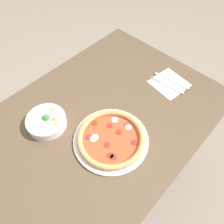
{
  "coord_description": "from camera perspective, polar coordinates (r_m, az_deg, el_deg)",
  "views": [
    {
      "loc": [
        -0.34,
        -0.45,
        1.61
      ],
      "look_at": [
        0.11,
        -0.03,
        0.77
      ],
      "focal_mm": 35.0,
      "sensor_mm": 36.0,
      "label": 1
    }
  ],
  "objects": [
    {
      "name": "napkin",
      "position": [
        1.22,
        14.71,
        7.24
      ],
      "size": [
        0.19,
        0.19,
        0.0
      ],
      "color": "white",
      "rests_on": "dining_table"
    },
    {
      "name": "pizza",
      "position": [
        0.96,
        -0.46,
        -7.11
      ],
      "size": [
        0.33,
        0.33,
        0.04
      ],
      "color": "white",
      "rests_on": "dining_table"
    },
    {
      "name": "ground_plane",
      "position": [
        1.7,
        -3.37,
        -17.05
      ],
      "size": [
        8.0,
        8.0,
        0.0
      ],
      "primitive_type": "plane",
      "color": "gray"
    },
    {
      "name": "dining_table",
      "position": [
        1.11,
        -4.96,
        -6.1
      ],
      "size": [
        1.31,
        0.86,
        0.75
      ],
      "color": "brown",
      "rests_on": "ground_plane"
    },
    {
      "name": "bowl",
      "position": [
        1.04,
        -16.74,
        -2.28
      ],
      "size": [
        0.18,
        0.18,
        0.07
      ],
      "color": "white",
      "rests_on": "dining_table"
    },
    {
      "name": "fork",
      "position": [
        1.2,
        14.16,
        6.69
      ],
      "size": [
        0.03,
        0.2,
        0.0
      ],
      "rotation": [
        0.0,
        0.0,
        1.68
      ],
      "color": "silver",
      "rests_on": "napkin"
    },
    {
      "name": "knife",
      "position": [
        1.23,
        15.66,
        7.66
      ],
      "size": [
        0.03,
        0.2,
        0.01
      ],
      "rotation": [
        0.0,
        0.0,
        1.68
      ],
      "color": "silver",
      "rests_on": "napkin"
    }
  ]
}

